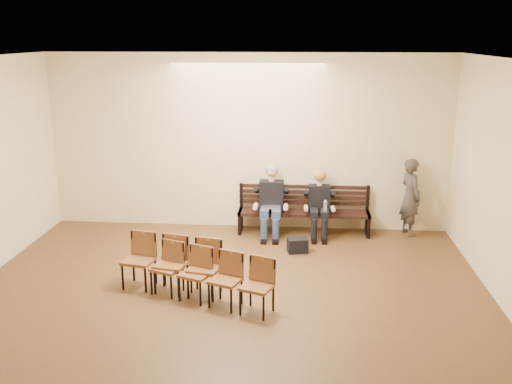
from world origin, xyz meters
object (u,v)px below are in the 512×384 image
chair_row_front (171,265)px  passerby (411,191)px  seated_man (271,200)px  water_bottle (325,212)px  bag (298,245)px  chair_row_back (210,277)px  seated_woman (319,206)px  laptop (271,209)px  bench (304,222)px

chair_row_front → passerby: bearing=47.5°
seated_man → water_bottle: seated_man is taller
seated_man → chair_row_front: bearing=-117.1°
seated_man → bag: 1.21m
bag → chair_row_back: (-1.26, -2.13, 0.27)m
passerby → chair_row_front: size_ratio=1.15×
seated_woman → water_bottle: size_ratio=5.43×
passerby → bag: bearing=97.6°
water_bottle → bag: size_ratio=0.62×
laptop → passerby: size_ratio=0.20×
passerby → chair_row_front: (-4.10, -2.93, -0.45)m
laptop → passerby: bearing=10.0°
seated_woman → water_bottle: 0.27m
seated_man → chair_row_front: seated_man is taller
bench → chair_row_back: chair_row_back is taller
seated_woman → chair_row_back: bearing=-118.5°
seated_man → chair_row_front: size_ratio=0.91×
seated_woman → water_bottle: (0.10, -0.25, -0.04)m
laptop → bag: size_ratio=0.97×
bench → chair_row_back: size_ratio=1.34×
water_bottle → chair_row_back: chair_row_back is taller
seated_man → seated_woman: 0.94m
bag → water_bottle: bearing=53.4°
passerby → chair_row_back: bearing=113.4°
laptop → seated_woman: bearing=11.1°
water_bottle → passerby: 1.76m
seated_woman → chair_row_front: seated_woman is taller
seated_man → chair_row_front: 3.06m
bag → bench: bearing=84.2°
bench → seated_woman: 0.49m
laptop → bench: bearing=25.0°
seated_woman → passerby: bearing=7.1°
seated_man → seated_woman: seated_man is taller
bench → bag: 1.06m
water_bottle → passerby: size_ratio=0.13×
bag → chair_row_front: bearing=-137.2°
bag → chair_row_back: bearing=-120.6°
passerby → chair_row_back: size_ratio=0.91×
laptop → chair_row_back: chair_row_back is taller
seated_man → passerby: size_ratio=0.79×
passerby → chair_row_back: (-3.44, -3.28, -0.48)m
seated_woman → passerby: passerby is taller
laptop → chair_row_front: chair_row_front is taller
seated_woman → chair_row_front: 3.57m
seated_woman → bag: seated_woman is taller
seated_man → passerby: bearing=4.6°
bag → chair_row_front: (-1.92, -1.78, 0.30)m
bag → chair_row_front: size_ratio=0.23×
laptop → passerby: (2.70, 0.36, 0.31)m
bench → seated_woman: seated_woman is taller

